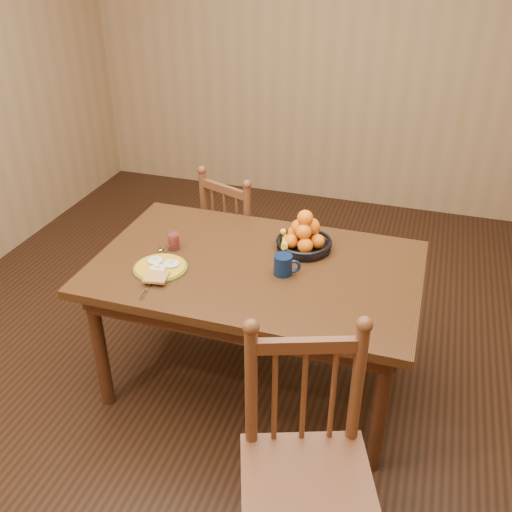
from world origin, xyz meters
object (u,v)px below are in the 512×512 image
(breakfast_plate, at_px, (160,268))
(fruit_bowl, at_px, (304,237))
(dining_table, at_px, (256,279))
(chair_far, at_px, (240,239))
(chair_near, at_px, (306,470))
(coffee_mug, at_px, (284,265))

(breakfast_plate, height_order, fruit_bowl, fruit_bowl)
(dining_table, bearing_deg, breakfast_plate, -156.38)
(chair_far, relative_size, fruit_bowl, 3.21)
(chair_near, relative_size, breakfast_plate, 3.52)
(breakfast_plate, distance_m, fruit_bowl, 0.74)
(coffee_mug, relative_size, fruit_bowl, 0.46)
(chair_near, distance_m, coffee_mug, 0.99)
(chair_far, height_order, breakfast_plate, chair_far)
(dining_table, bearing_deg, chair_near, -62.28)
(dining_table, distance_m, breakfast_plate, 0.48)
(breakfast_plate, bearing_deg, dining_table, 23.62)
(chair_far, distance_m, coffee_mug, 0.97)
(coffee_mug, xyz_separation_m, fruit_bowl, (0.03, 0.27, 0.02))
(coffee_mug, bearing_deg, chair_far, 122.59)
(dining_table, distance_m, fruit_bowl, 0.33)
(coffee_mug, bearing_deg, dining_table, 165.38)
(dining_table, bearing_deg, chair_far, 114.89)
(dining_table, height_order, coffee_mug, coffee_mug)
(dining_table, relative_size, chair_near, 1.54)
(dining_table, distance_m, coffee_mug, 0.21)
(breakfast_plate, bearing_deg, chair_near, -38.78)
(dining_table, height_order, breakfast_plate, breakfast_plate)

